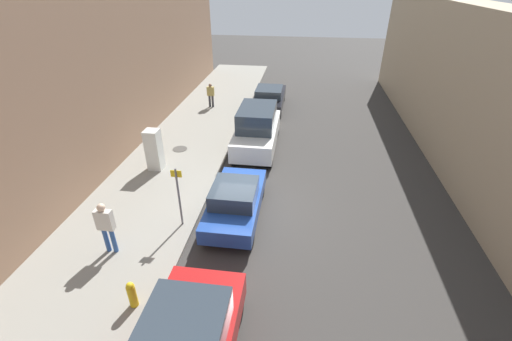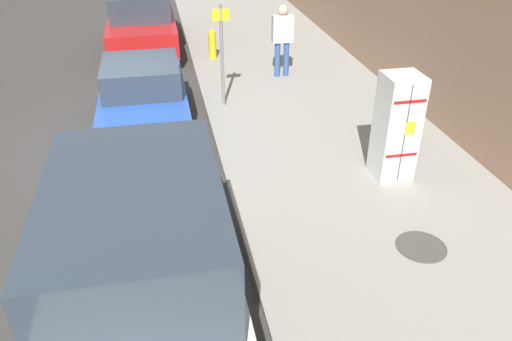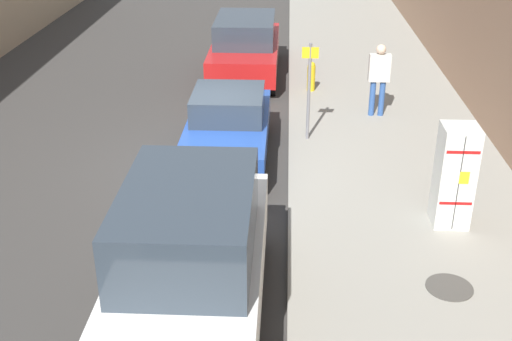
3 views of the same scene
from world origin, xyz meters
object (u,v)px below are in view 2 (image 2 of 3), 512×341
object	(u,v)px
parked_suv_red	(141,20)
parked_van_white	(143,273)
pedestrian_standing_near	(282,35)
street_sign_post	(222,51)
discarded_refrigerator	(396,127)
fire_hydrant	(212,44)
parked_hatchback_blue	(143,98)

from	to	relation	value
parked_suv_red	parked_van_white	world-z (taller)	parked_van_white
pedestrian_standing_near	parked_suv_red	distance (m)	4.95
street_sign_post	pedestrian_standing_near	world-z (taller)	street_sign_post
discarded_refrigerator	pedestrian_standing_near	world-z (taller)	discarded_refrigerator
street_sign_post	parked_van_white	size ratio (longest dim) A/B	0.46
fire_hydrant	pedestrian_standing_near	size ratio (longest dim) A/B	0.45
discarded_refrigerator	street_sign_post	world-z (taller)	street_sign_post
parked_van_white	street_sign_post	bearing A→B (deg)	-105.15
fire_hydrant	parked_van_white	bearing A→B (deg)	78.97
parked_suv_red	street_sign_post	bearing A→B (deg)	108.74
fire_hydrant	parked_hatchback_blue	xyz separation A→B (m)	(1.90, 4.14, 0.19)
discarded_refrigerator	parked_hatchback_blue	bearing A→B (deg)	-34.72
discarded_refrigerator	street_sign_post	size ratio (longest dim) A/B	0.82
street_sign_post	pedestrian_standing_near	distance (m)	2.35
discarded_refrigerator	street_sign_post	bearing A→B (deg)	-56.62
street_sign_post	parked_van_white	distance (m)	6.62
street_sign_post	parked_suv_red	bearing A→B (deg)	-71.26
pedestrian_standing_near	parked_suv_red	world-z (taller)	pedestrian_standing_near
fire_hydrant	pedestrian_standing_near	distance (m)	2.47
discarded_refrigerator	parked_suv_red	world-z (taller)	discarded_refrigerator
fire_hydrant	parked_van_white	xyz separation A→B (m)	(1.90, 9.77, 0.52)
pedestrian_standing_near	parked_suv_red	size ratio (longest dim) A/B	0.38
discarded_refrigerator	fire_hydrant	size ratio (longest dim) A/B	2.25
discarded_refrigerator	street_sign_post	distance (m)	4.33
pedestrian_standing_near	parked_suv_red	xyz separation A→B (m)	(3.46, -3.53, -0.29)
discarded_refrigerator	parked_van_white	size ratio (longest dim) A/B	0.38
pedestrian_standing_near	parked_van_white	xyz separation A→B (m)	(3.46, 7.96, -0.11)
pedestrian_standing_near	parked_van_white	size ratio (longest dim) A/B	0.38
pedestrian_standing_near	parked_hatchback_blue	xyz separation A→B (m)	(3.46, 2.33, -0.45)
parked_hatchback_blue	parked_suv_red	bearing A→B (deg)	-90.00
discarded_refrigerator	parked_van_white	distance (m)	4.96
parked_suv_red	parked_van_white	size ratio (longest dim) A/B	0.99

